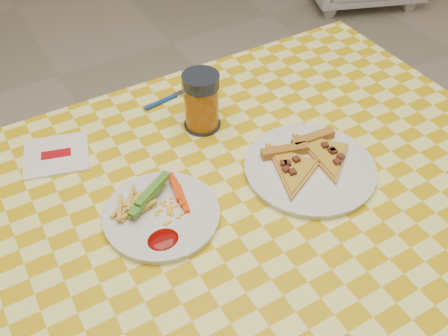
{
  "coord_description": "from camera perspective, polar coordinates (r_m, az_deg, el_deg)",
  "views": [
    {
      "loc": [
        -0.36,
        -0.58,
        1.49
      ],
      "look_at": [
        0.01,
        0.05,
        0.78
      ],
      "focal_mm": 40.0,
      "sensor_mm": 36.0,
      "label": 1
    }
  ],
  "objects": [
    {
      "name": "napkin",
      "position": [
        1.13,
        -18.61,
        1.41
      ],
      "size": [
        0.17,
        0.16,
        0.01
      ],
      "rotation": [
        0.0,
        0.0,
        -0.28
      ],
      "color": "white",
      "rests_on": "table"
    },
    {
      "name": "drink_glass",
      "position": [
        1.11,
        -2.59,
        7.56
      ],
      "size": [
        0.08,
        0.08,
        0.14
      ],
      "color": "black",
      "rests_on": "table"
    },
    {
      "name": "table",
      "position": [
        1.06,
        1.05,
        -5.35
      ],
      "size": [
        1.28,
        0.88,
        0.76
      ],
      "color": "white",
      "rests_on": "ground"
    },
    {
      "name": "fork",
      "position": [
        1.24,
        -6.4,
        7.89
      ],
      "size": [
        0.13,
        0.03,
        0.01
      ],
      "rotation": [
        0.0,
        0.0,
        0.15
      ],
      "color": "navy",
      "rests_on": "table"
    },
    {
      "name": "fries_veggies",
      "position": [
        0.95,
        -8.05,
        -4.37
      ],
      "size": [
        0.18,
        0.16,
        0.04
      ],
      "color": "#ECC84B",
      "rests_on": "plate_left"
    },
    {
      "name": "plate_right",
      "position": [
        1.05,
        9.76,
        -0.09
      ],
      "size": [
        0.33,
        0.33,
        0.01
      ],
      "primitive_type": "cylinder",
      "rotation": [
        0.0,
        0.0,
        -0.25
      ],
      "color": "silver",
      "rests_on": "table"
    },
    {
      "name": "plate_left",
      "position": [
        0.96,
        -7.11,
        -5.43
      ],
      "size": [
        0.26,
        0.26,
        0.01
      ],
      "primitive_type": "cylinder",
      "rotation": [
        0.0,
        0.0,
        0.24
      ],
      "color": "silver",
      "rests_on": "table"
    },
    {
      "name": "pizza_slices",
      "position": [
        1.05,
        9.54,
        1.03
      ],
      "size": [
        0.24,
        0.22,
        0.02
      ],
      "color": "#D68E41",
      "rests_on": "plate_right"
    }
  ]
}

